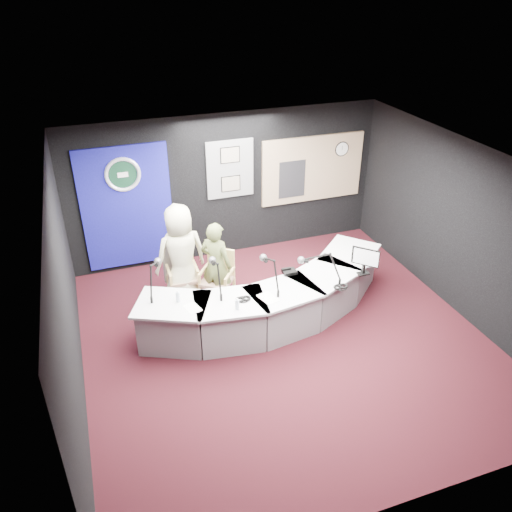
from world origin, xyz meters
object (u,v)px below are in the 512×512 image
object	(u,v)px
armchair_right	(217,282)
person_woman	(216,265)
broadcast_desk	(270,301)
armchair_left	(183,275)
person_man	(181,255)

from	to	relation	value
armchair_right	person_woman	world-z (taller)	person_woman
broadcast_desk	armchair_left	bearing A→B (deg)	138.82
armchair_left	person_man	bearing A→B (deg)	0.00
broadcast_desk	person_woman	distance (m)	1.08
person_man	armchair_right	bearing A→B (deg)	142.39
broadcast_desk	person_woman	xyz separation A→B (m)	(-0.67, 0.75, 0.39)
broadcast_desk	person_woman	size ratio (longest dim) A/B	2.95
armchair_left	broadcast_desk	bearing A→B (deg)	-40.12
person_woman	broadcast_desk	bearing A→B (deg)	176.94
armchair_right	person_woman	xyz separation A→B (m)	(0.00, 0.00, 0.33)
broadcast_desk	person_man	xyz separation A→B (m)	(-1.19, 1.04, 0.51)
armchair_left	armchair_right	xyz separation A→B (m)	(0.52, -0.29, -0.06)
broadcast_desk	armchair_right	xyz separation A→B (m)	(-0.67, 0.75, 0.06)
broadcast_desk	armchair_right	bearing A→B (deg)	131.87
broadcast_desk	person_man	world-z (taller)	person_man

